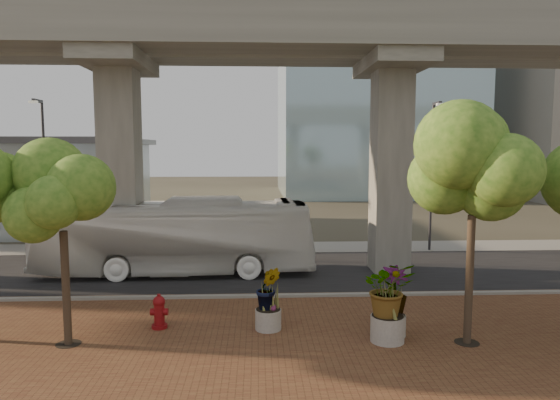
{
  "coord_description": "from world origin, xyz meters",
  "views": [
    {
      "loc": [
        -0.0,
        -20.2,
        5.6
      ],
      "look_at": [
        0.94,
        0.5,
        3.46
      ],
      "focal_mm": 32.0,
      "sensor_mm": 36.0,
      "label": 1
    }
  ],
  "objects": [
    {
      "name": "ground",
      "position": [
        0.0,
        0.0,
        0.0
      ],
      "size": [
        160.0,
        160.0,
        0.0
      ],
      "primitive_type": "plane",
      "color": "#3A372A",
      "rests_on": "ground"
    },
    {
      "name": "brick_plaza",
      "position": [
        0.0,
        -8.0,
        0.03
      ],
      "size": [
        70.0,
        13.0,
        0.06
      ],
      "primitive_type": "cube",
      "color": "brown",
      "rests_on": "ground"
    },
    {
      "name": "asphalt_road",
      "position": [
        0.0,
        2.0,
        0.02
      ],
      "size": [
        90.0,
        8.0,
        0.04
      ],
      "primitive_type": "cube",
      "color": "black",
      "rests_on": "ground"
    },
    {
      "name": "curb_strip",
      "position": [
        0.0,
        -2.0,
        0.08
      ],
      "size": [
        70.0,
        0.25,
        0.16
      ],
      "primitive_type": "cube",
      "color": "gray",
      "rests_on": "ground"
    },
    {
      "name": "far_sidewalk",
      "position": [
        0.0,
        7.5,
        0.03
      ],
      "size": [
        90.0,
        3.0,
        0.06
      ],
      "primitive_type": "cube",
      "color": "gray",
      "rests_on": "ground"
    },
    {
      "name": "transit_viaduct",
      "position": [
        0.0,
        2.0,
        7.29
      ],
      "size": [
        72.0,
        5.6,
        12.4
      ],
      "color": "gray",
      "rests_on": "ground"
    },
    {
      "name": "transit_bus",
      "position": [
        -3.59,
        1.84,
        1.69
      ],
      "size": [
        12.15,
        3.08,
        3.37
      ],
      "primitive_type": "imported",
      "rotation": [
        0.0,
        0.0,
        1.59
      ],
      "color": "silver",
      "rests_on": "ground"
    },
    {
      "name": "fire_hydrant",
      "position": [
        -3.05,
        -5.07,
        0.58
      ],
      "size": [
        0.54,
        0.48,
        1.07
      ],
      "color": "maroon",
      "rests_on": "ground"
    },
    {
      "name": "planter_front",
      "position": [
        3.72,
        -6.46,
        1.5
      ],
      "size": [
        2.16,
        2.16,
        2.37
      ],
      "color": "#ABA69B",
      "rests_on": "ground"
    },
    {
      "name": "planter_right",
      "position": [
        3.99,
        -6.01,
        1.32
      ],
      "size": [
        1.94,
        1.94,
        2.07
      ],
      "color": "gray",
      "rests_on": "ground"
    },
    {
      "name": "planter_left",
      "position": [
        0.31,
        -5.34,
        1.25
      ],
      "size": [
        1.79,
        1.79,
        1.96
      ],
      "color": "#A9A498",
      "rests_on": "ground"
    },
    {
      "name": "street_tree_near_west",
      "position": [
        -5.4,
        -6.25,
        4.26
      ],
      "size": [
        3.29,
        3.29,
        5.72
      ],
      "color": "#4D3A2C",
      "rests_on": "ground"
    },
    {
      "name": "street_tree_near_east",
      "position": [
        5.98,
        -6.67,
        4.89
      ],
      "size": [
        3.94,
        3.94,
        6.64
      ],
      "color": "#4D3A2C",
      "rests_on": "ground"
    },
    {
      "name": "streetlamp_west",
      "position": [
        -11.11,
        6.32,
        4.69
      ],
      "size": [
        0.4,
        1.16,
        8.04
      ],
      "color": "#303136",
      "rests_on": "ground"
    },
    {
      "name": "streetlamp_east",
      "position": [
        9.44,
        6.27,
        4.67
      ],
      "size": [
        0.4,
        1.16,
        7.99
      ],
      "color": "#2F2F34",
      "rests_on": "ground"
    }
  ]
}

